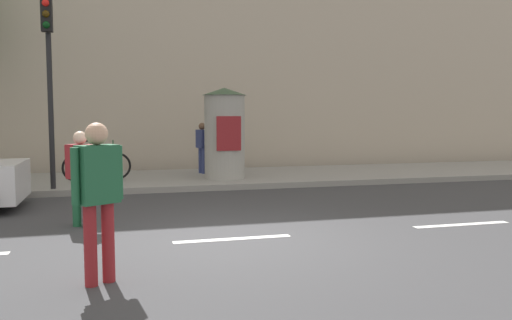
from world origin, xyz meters
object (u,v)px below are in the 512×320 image
traffic_light (49,62)px  pedestrian_in_dark_shirt (81,171)px  bicycle_leaning (97,166)px  poster_column (225,133)px  pedestrian_with_backpack (202,144)px  pedestrian_in_light_jacket (97,188)px

traffic_light → pedestrian_in_dark_shirt: 4.38m
pedestrian_in_dark_shirt → bicycle_leaning: pedestrian_in_dark_shirt is taller
poster_column → pedestrian_in_dark_shirt: (-3.42, -4.80, -0.46)m
bicycle_leaning → poster_column: bearing=-6.0°
pedestrian_with_backpack → pedestrian_in_dark_shirt: bearing=-116.2°
pedestrian_in_dark_shirt → poster_column: bearing=54.5°
poster_column → bicycle_leaning: size_ratio=1.40×
poster_column → pedestrian_with_backpack: poster_column is taller
traffic_light → poster_column: (4.29, 1.07, -1.67)m
poster_column → pedestrian_in_dark_shirt: size_ratio=1.53×
pedestrian_with_backpack → traffic_light: bearing=-148.1°
poster_column → bicycle_leaning: poster_column is taller
traffic_light → poster_column: size_ratio=1.77×
traffic_light → pedestrian_in_dark_shirt: (0.86, -3.73, -2.13)m
bicycle_leaning → pedestrian_in_light_jacket: bearing=-88.1°
pedestrian_in_light_jacket → traffic_light: bearing=100.1°
pedestrian_in_dark_shirt → bicycle_leaning: size_ratio=0.92×
poster_column → pedestrian_with_backpack: 1.46m
poster_column → pedestrian_with_backpack: (-0.40, 1.35, -0.39)m
pedestrian_in_light_jacket → pedestrian_with_backpack: 9.68m
poster_column → pedestrian_with_backpack: size_ratio=1.64×
pedestrian_in_light_jacket → pedestrian_with_backpack: size_ratio=1.20×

